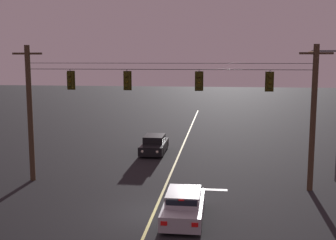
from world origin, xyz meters
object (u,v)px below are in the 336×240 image
(traffic_light_centre, at_px, (199,81))
(traffic_light_right_inner, at_px, (270,82))
(traffic_light_leftmost, at_px, (70,80))
(car_oncoming_lead, at_px, (154,145))
(traffic_light_left_inner, at_px, (127,81))
(street_lamp_corner, at_px, (335,103))
(car_waiting_near_lane, at_px, (184,206))

(traffic_light_centre, height_order, traffic_light_right_inner, same)
(traffic_light_leftmost, relative_size, car_oncoming_lead, 0.28)
(traffic_light_left_inner, relative_size, street_lamp_corner, 0.15)
(traffic_light_left_inner, distance_m, traffic_light_centre, 4.16)
(traffic_light_left_inner, relative_size, traffic_light_right_inner, 1.00)
(traffic_light_right_inner, distance_m, car_waiting_near_lane, 8.75)
(traffic_light_left_inner, xyz_separation_m, car_waiting_near_lane, (3.77, -5.27, -5.49))
(traffic_light_leftmost, distance_m, car_waiting_near_lane, 10.45)
(traffic_light_right_inner, bearing_deg, car_waiting_near_lane, -129.27)
(traffic_light_centre, bearing_deg, traffic_light_leftmost, 180.00)
(car_waiting_near_lane, xyz_separation_m, street_lamp_corner, (8.40, 7.44, 4.14))
(traffic_light_left_inner, bearing_deg, car_oncoming_lead, 88.23)
(car_waiting_near_lane, xyz_separation_m, car_oncoming_lead, (-3.51, 13.72, -0.00))
(car_oncoming_lead, bearing_deg, car_waiting_near_lane, -75.65)
(car_waiting_near_lane, bearing_deg, traffic_light_right_inner, 50.73)
(car_waiting_near_lane, height_order, street_lamp_corner, street_lamp_corner)
(traffic_light_right_inner, bearing_deg, traffic_light_leftmost, 180.00)
(traffic_light_left_inner, distance_m, traffic_light_right_inner, 8.08)
(car_oncoming_lead, bearing_deg, traffic_light_right_inner, -47.22)
(traffic_light_right_inner, xyz_separation_m, car_waiting_near_lane, (-4.31, -5.27, -5.49))
(traffic_light_leftmost, relative_size, car_waiting_near_lane, 0.28)
(car_oncoming_lead, bearing_deg, street_lamp_corner, -27.79)
(traffic_light_right_inner, distance_m, street_lamp_corner, 4.83)
(traffic_light_leftmost, height_order, car_oncoming_lead, traffic_light_leftmost)
(traffic_light_leftmost, bearing_deg, traffic_light_right_inner, 0.00)
(street_lamp_corner, bearing_deg, traffic_light_centre, -164.83)
(traffic_light_left_inner, height_order, car_oncoming_lead, traffic_light_left_inner)
(traffic_light_right_inner, xyz_separation_m, car_oncoming_lead, (-7.82, 8.45, -5.49))
(street_lamp_corner, bearing_deg, car_oncoming_lead, 152.21)
(traffic_light_leftmost, xyz_separation_m, car_waiting_near_lane, (7.17, -5.27, -5.49))
(car_waiting_near_lane, distance_m, street_lamp_corner, 11.96)
(traffic_light_leftmost, bearing_deg, car_oncoming_lead, 66.61)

